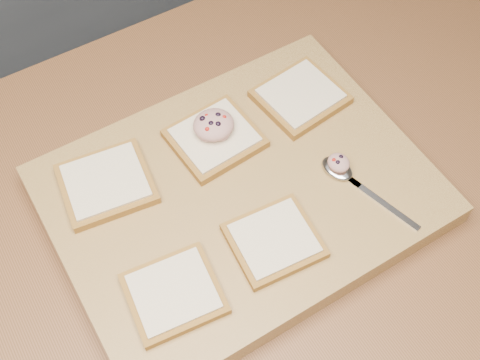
{
  "coord_description": "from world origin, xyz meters",
  "views": [
    {
      "loc": [
        -0.21,
        -0.39,
        1.66
      ],
      "look_at": [
        0.03,
        -0.01,
        0.96
      ],
      "focal_mm": 45.0,
      "sensor_mm": 36.0,
      "label": 1
    }
  ],
  "objects_px": {
    "bread_far_center": "(215,138)",
    "spoon": "(344,173)",
    "cutting_board": "(240,195)",
    "tuna_salad_dollop": "(214,125)"
  },
  "relations": [
    {
      "from": "bread_far_center",
      "to": "spoon",
      "type": "distance_m",
      "value": 0.19
    },
    {
      "from": "bread_far_center",
      "to": "spoon",
      "type": "bearing_deg",
      "value": -49.37
    },
    {
      "from": "bread_far_center",
      "to": "tuna_salad_dollop",
      "type": "bearing_deg",
      "value": 67.25
    },
    {
      "from": "tuna_salad_dollop",
      "to": "spoon",
      "type": "height_order",
      "value": "tuna_salad_dollop"
    },
    {
      "from": "cutting_board",
      "to": "tuna_salad_dollop",
      "type": "distance_m",
      "value": 0.11
    },
    {
      "from": "bread_far_center",
      "to": "tuna_salad_dollop",
      "type": "xyz_separation_m",
      "value": [
        0.0,
        0.01,
        0.02
      ]
    },
    {
      "from": "bread_far_center",
      "to": "tuna_salad_dollop",
      "type": "relative_size",
      "value": 2.12
    },
    {
      "from": "cutting_board",
      "to": "spoon",
      "type": "xyz_separation_m",
      "value": [
        0.14,
        -0.06,
        0.03
      ]
    },
    {
      "from": "bread_far_center",
      "to": "spoon",
      "type": "relative_size",
      "value": 0.78
    },
    {
      "from": "bread_far_center",
      "to": "spoon",
      "type": "height_order",
      "value": "bread_far_center"
    }
  ]
}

